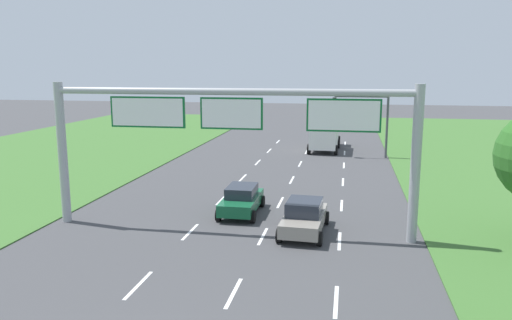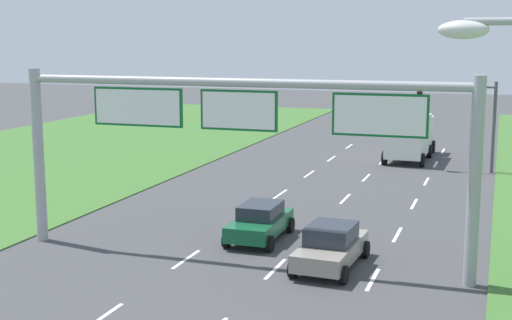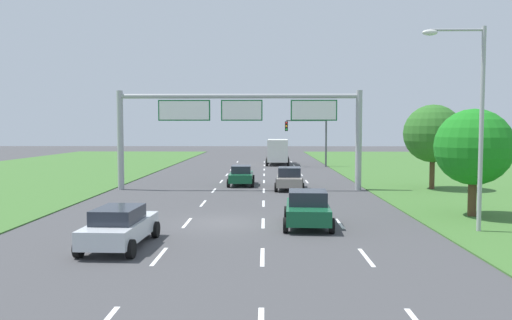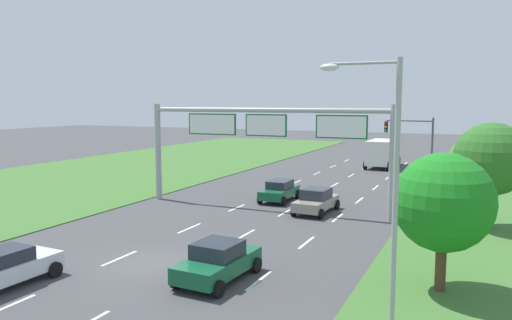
# 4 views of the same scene
# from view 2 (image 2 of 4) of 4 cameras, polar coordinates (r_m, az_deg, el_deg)

# --- Properties ---
(lane_dashes_inner_left) EXTENTS (0.14, 62.40, 0.01)m
(lane_dashes_inner_left) POSITION_cam_2_polar(r_m,az_deg,el_deg) (27.01, -5.61, -7.90)
(lane_dashes_inner_left) COLOR white
(lane_dashes_inner_left) RESTS_ON ground_plane
(lane_dashes_inner_right) EXTENTS (0.14, 62.40, 0.01)m
(lane_dashes_inner_right) POSITION_cam_2_polar(r_m,az_deg,el_deg) (25.81, 1.56, -8.70)
(lane_dashes_inner_right) COLOR white
(lane_dashes_inner_right) RESTS_ON ground_plane
(lane_dashes_slip) EXTENTS (0.14, 62.40, 0.01)m
(lane_dashes_slip) POSITION_cam_2_polar(r_m,az_deg,el_deg) (25.04, 9.33, -9.41)
(lane_dashes_slip) COLOR white
(lane_dashes_slip) RESTS_ON ground_plane
(car_near_red) EXTENTS (2.21, 4.35, 1.57)m
(car_near_red) POSITION_cam_2_polar(r_m,az_deg,el_deg) (25.91, 6.02, -6.86)
(car_near_red) COLOR gray
(car_near_red) RESTS_ON ground_plane
(car_mid_lane) EXTENTS (2.03, 4.10, 1.50)m
(car_mid_lane) POSITION_cam_2_polar(r_m,az_deg,el_deg) (29.24, 0.32, -4.94)
(car_mid_lane) COLOR #145633
(car_mid_lane) RESTS_ON ground_plane
(box_truck) EXTENTS (2.84, 7.40, 3.03)m
(box_truck) POSITION_cam_2_polar(r_m,az_deg,el_deg) (49.77, 12.26, 1.96)
(box_truck) COLOR silver
(box_truck) RESTS_ON ground_plane
(sign_gantry) EXTENTS (17.24, 0.44, 7.00)m
(sign_gantry) POSITION_cam_2_polar(r_m,az_deg,el_deg) (25.67, -1.59, 2.58)
(sign_gantry) COLOR #9EA0A5
(sign_gantry) RESTS_ON ground_plane
(traffic_light_mast) EXTENTS (4.76, 0.49, 5.60)m
(traffic_light_mast) POSITION_cam_2_polar(r_m,az_deg,el_deg) (45.68, 16.13, 3.92)
(traffic_light_mast) COLOR #47494F
(traffic_light_mast) RESTS_ON ground_plane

